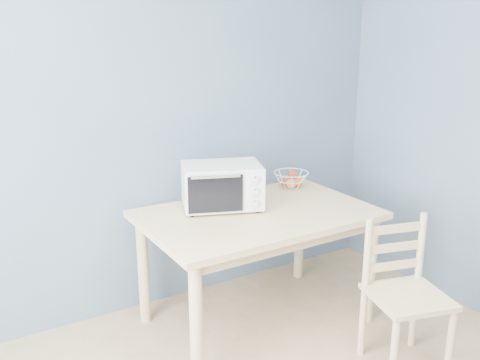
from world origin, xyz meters
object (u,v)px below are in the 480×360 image
toaster_oven (219,186)px  fruit_basket (291,180)px  dining_table (257,227)px  dining_chair (404,297)px

toaster_oven → fruit_basket: toaster_oven is taller
dining_table → fruit_basket: 0.58m
dining_chair → dining_table: bearing=134.8°
fruit_basket → dining_chair: size_ratio=0.35×
toaster_oven → fruit_basket: (0.64, 0.12, -0.09)m
toaster_oven → dining_chair: (0.61, -0.98, -0.48)m
dining_table → dining_chair: 0.94m
fruit_basket → toaster_oven: bearing=-169.3°
fruit_basket → dining_chair: fruit_basket is taller
toaster_oven → dining_table: bearing=-25.6°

